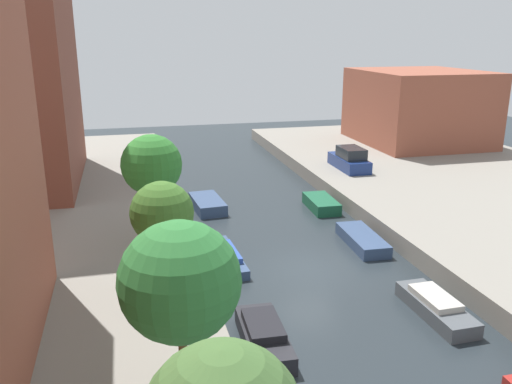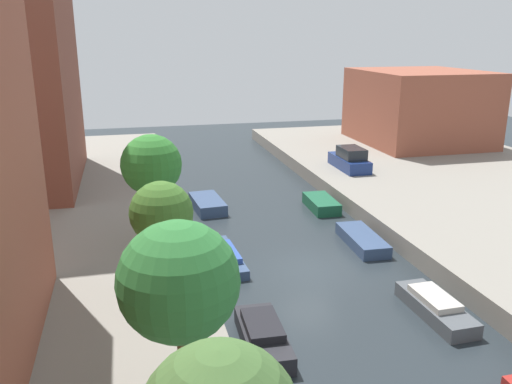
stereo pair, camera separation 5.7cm
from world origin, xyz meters
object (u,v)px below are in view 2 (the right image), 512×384
low_block_right (418,107)px  moored_boat_left_2 (263,336)px  moored_boat_right_2 (435,307)px  moored_boat_right_4 (321,204)px  street_tree_1 (179,282)px  street_tree_2 (161,214)px  moored_boat_left_3 (225,256)px  parked_car (350,160)px  street_tree_3 (151,165)px  moored_boat_left_4 (207,204)px  moored_boat_right_3 (362,240)px

low_block_right → moored_boat_left_2: bearing=-128.4°
moored_boat_right_2 → moored_boat_right_4: bearing=88.5°
street_tree_1 → moored_boat_right_2: 11.69m
street_tree_2 → moored_boat_left_2: size_ratio=1.18×
street_tree_2 → moored_boat_left_3: 7.09m
moored_boat_left_2 → moored_boat_right_4: size_ratio=1.16×
street_tree_2 → parked_car: bearing=48.8°
low_block_right → street_tree_3: (-24.79, -18.89, 0.51)m
low_block_right → moored_boat_right_2: size_ratio=2.79×
street_tree_2 → moored_boat_left_4: street_tree_2 is taller
parked_car → moored_boat_right_3: 12.45m
street_tree_3 → parked_car: size_ratio=1.19×
moored_boat_left_2 → moored_boat_right_2: size_ratio=0.96×
street_tree_3 → moored_boat_right_2: bearing=-38.2°
moored_boat_left_4 → moored_boat_right_4: (6.93, -1.68, -0.00)m
moored_boat_right_2 → moored_boat_right_4: (0.35, 13.43, -0.01)m
parked_car → street_tree_2: bearing=-131.2°
low_block_right → street_tree_1: bearing=-128.8°
parked_car → moored_boat_left_3: size_ratio=0.93×
moored_boat_right_2 → moored_boat_left_3: bearing=135.4°
moored_boat_left_2 → low_block_right: bearing=51.6°
parked_car → moored_boat_left_4: size_ratio=1.17×
street_tree_1 → moored_boat_left_4: 19.83m
low_block_right → moored_boat_right_2: low_block_right is taller
street_tree_3 → moored_boat_right_2: 13.68m
moored_boat_right_3 → moored_boat_right_2: bearing=-92.3°
parked_car → moored_boat_right_2: bearing=-103.7°
parked_car → moored_boat_left_3: bearing=-134.1°
street_tree_3 → moored_boat_left_4: size_ratio=1.39×
parked_car → moored_boat_left_2: bearing=-121.0°
street_tree_1 → moored_boat_right_2: bearing=21.1°
moored_boat_left_3 → moored_boat_right_4: size_ratio=1.40×
moored_boat_left_2 → moored_boat_right_4: bearing=61.9°
street_tree_3 → moored_boat_right_2: (10.19, -8.01, -4.37)m
street_tree_2 → moored_boat_right_4: street_tree_2 is taller
parked_car → moored_boat_left_2: parked_car is taller
street_tree_2 → moored_boat_right_2: (10.19, -2.03, -3.99)m
moored_boat_right_2 → parked_car: bearing=76.3°
low_block_right → parked_car: (-10.01, -7.98, -2.54)m
moored_boat_right_2 → moored_boat_left_4: bearing=113.5°
low_block_right → street_tree_3: size_ratio=2.16×
moored_boat_left_2 → moored_boat_right_2: moored_boat_left_2 is taller
street_tree_1 → low_block_right: bearing=51.2°
moored_boat_left_3 → moored_boat_right_2: moored_boat_right_2 is taller
low_block_right → moored_boat_right_3: size_ratio=2.73×
street_tree_2 → moored_boat_right_2: street_tree_2 is taller
street_tree_2 → moored_boat_right_4: bearing=47.2°
street_tree_3 → moored_boat_right_4: bearing=27.2°
moored_boat_left_3 → moored_boat_right_3: bearing=3.1°
low_block_right → street_tree_3: bearing=-142.7°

